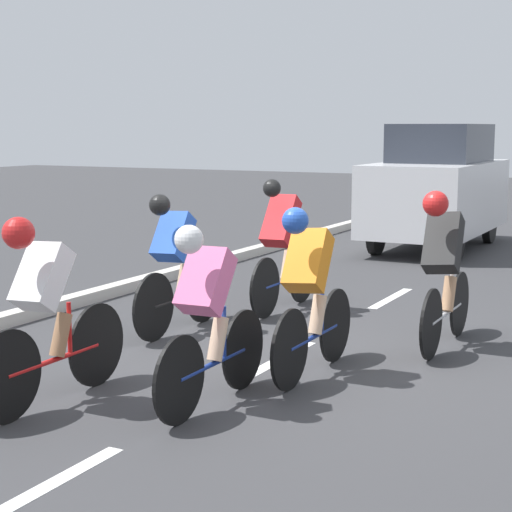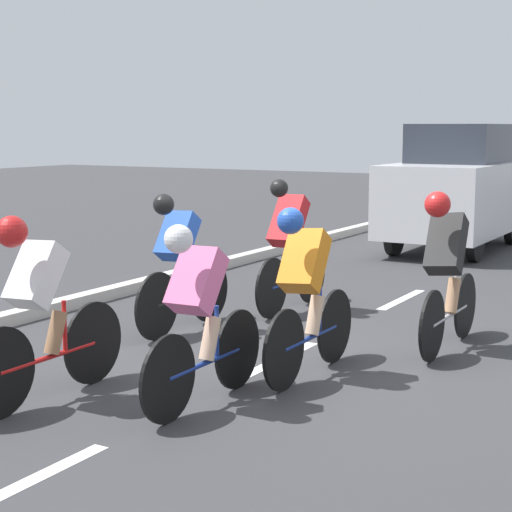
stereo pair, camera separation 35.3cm
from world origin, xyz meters
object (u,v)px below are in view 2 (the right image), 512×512
Objects in this scene: cyclist_white at (39,304)px; cyclist_blue at (179,260)px; cyclist_orange at (306,289)px; cyclist_red at (289,243)px; cyclist_black at (446,266)px; cyclist_pink at (199,312)px; support_car at (458,188)px.

cyclist_blue is (0.42, -2.46, -0.03)m from cyclist_white.
cyclist_orange is 2.66m from cyclist_red.
cyclist_red is at bearing -21.28° from cyclist_black.
cyclist_blue is at bearing -51.50° from cyclist_pink.
cyclist_white is 2.19m from cyclist_orange.
cyclist_blue is 7.46m from support_car.
cyclist_orange is at bearing 98.31° from support_car.
cyclist_white is 1.02× the size of cyclist_black.
cyclist_blue is at bearing 84.78° from support_car.
cyclist_white reaches higher than cyclist_blue.
cyclist_red reaches higher than cyclist_pink.
cyclist_orange is at bearing -131.94° from cyclist_white.
cyclist_white is at bearing 25.28° from cyclist_pink.
cyclist_black reaches higher than cyclist_orange.
cyclist_red is at bearing -59.21° from cyclist_orange.
support_car reaches higher than cyclist_red.
cyclist_orange is 0.97× the size of cyclist_red.
support_car is at bearing -73.92° from cyclist_black.
cyclist_white is at bearing 48.06° from cyclist_orange.
cyclist_pink is at bearing 95.24° from support_car.
cyclist_orange reaches higher than cyclist_blue.
cyclist_pink is 9.40m from support_car.
cyclist_black reaches higher than cyclist_white.
cyclist_pink is (1.10, 2.56, -0.08)m from cyclist_black.
cyclist_blue is 1.55m from cyclist_red.
cyclist_white is at bearing 88.48° from cyclist_red.
cyclist_blue is 0.43× the size of support_car.
support_car is (-0.68, -7.42, 0.33)m from cyclist_blue.
cyclist_white is at bearing 99.64° from cyclist_blue.
cyclist_pink is (-1.53, 1.93, -0.01)m from cyclist_blue.
cyclist_pink is at bearing 72.51° from cyclist_orange.
cyclist_black is 1.64m from cyclist_orange.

